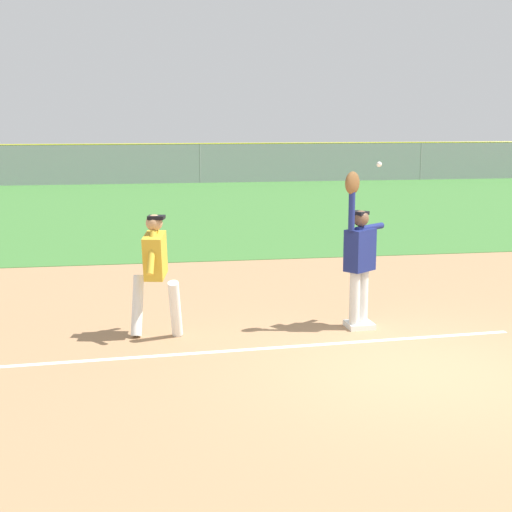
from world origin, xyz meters
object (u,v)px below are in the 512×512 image
first_base (359,325)px  parked_car_green (402,161)px  fielder (359,252)px  runner (155,267)px  parked_car_blue (305,163)px  parked_car_black (100,165)px  parked_car_silver (206,163)px  baseball (379,164)px

first_base → parked_car_green: parked_car_green is taller
fielder → runner: (-2.89, 0.06, -0.12)m
parked_car_blue → parked_car_green: bearing=8.7°
parked_car_black → parked_car_silver: 5.40m
first_base → baseball: size_ratio=5.14×
parked_car_green → first_base: bearing=-108.9°
parked_car_blue → fielder: bearing=-99.0°
fielder → parked_car_blue: 29.40m
first_base → parked_car_black: size_ratio=0.08×
parked_car_black → runner: bearing=-91.9°
runner → parked_car_green: runner is taller
baseball → parked_car_black: (-4.70, 29.28, -1.70)m
first_base → parked_car_black: 29.45m
fielder → parked_car_green: (11.72, 29.29, -0.45)m
first_base → runner: runner is taller
baseball → parked_car_silver: bearing=88.6°
runner → parked_car_blue: bearing=85.6°
parked_car_blue → parked_car_green: size_ratio=1.00×
runner → parked_car_black: (-1.60, 29.06, -0.32)m
parked_car_blue → parked_car_black: bearing=-178.9°
parked_car_blue → parked_car_green: (5.58, 0.54, 0.00)m
baseball → parked_car_blue: bearing=78.4°
parked_car_black → parked_car_green: 16.22m
first_base → parked_car_blue: size_ratio=0.08×
first_base → fielder: fielder is taller
fielder → parked_car_green: 31.55m
runner → baseball: 3.39m
runner → parked_car_blue: runner is taller
fielder → parked_car_green: fielder is taller
parked_car_green → fielder: bearing=-108.9°
parked_car_silver → runner: bearing=-102.8°
first_base → runner: (-2.93, 0.03, 0.96)m
parked_car_silver → parked_car_black: bearing=175.3°
runner → baseball: (3.09, -0.21, 1.38)m
runner → baseball: size_ratio=23.24×
fielder → parked_car_green: size_ratio=0.51×
first_base → baseball: 2.35m
fielder → parked_car_silver: size_ratio=0.50×
parked_car_black → parked_car_silver: bearing=-4.3°
fielder → parked_car_green: bearing=-58.4°
fielder → parked_car_silver: (0.91, 29.19, -0.45)m
parked_car_black → parked_car_silver: (5.40, 0.07, 0.00)m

